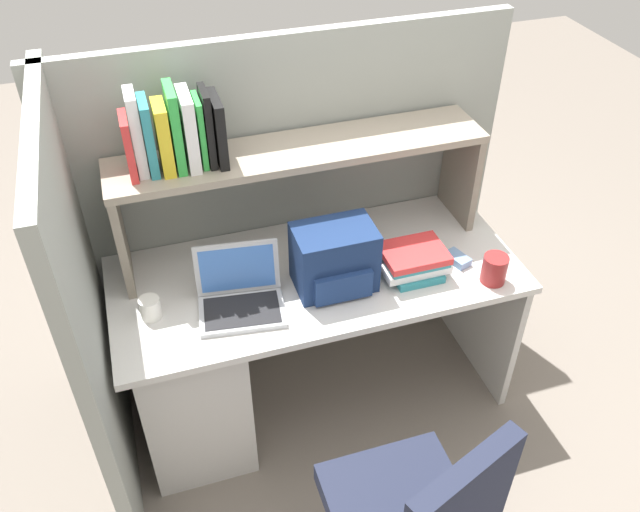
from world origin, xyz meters
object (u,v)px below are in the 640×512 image
object	(u,v)px
paper_cup	(150,308)
backpack	(335,259)
snack_canister	(494,269)
laptop	(240,295)
computer_mouse	(457,259)

from	to	relation	value
paper_cup	backpack	bearing A→B (deg)	-2.76
paper_cup	snack_canister	size ratio (longest dim) A/B	0.72
laptop	snack_canister	xyz separation A→B (m)	(0.96, -0.16, 0.01)
backpack	snack_canister	size ratio (longest dim) A/B	2.59
computer_mouse	paper_cup	distance (m)	1.20
paper_cup	snack_canister	xyz separation A→B (m)	(1.28, -0.20, 0.02)
paper_cup	computer_mouse	bearing A→B (deg)	-2.57
laptop	paper_cup	bearing A→B (deg)	173.03
computer_mouse	snack_canister	xyz separation A→B (m)	(0.08, -0.14, 0.04)
backpack	paper_cup	bearing A→B (deg)	177.24
computer_mouse	snack_canister	world-z (taller)	snack_canister
computer_mouse	paper_cup	world-z (taller)	paper_cup
laptop	paper_cup	world-z (taller)	laptop
laptop	snack_canister	size ratio (longest dim) A/B	2.94
computer_mouse	snack_canister	distance (m)	0.17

